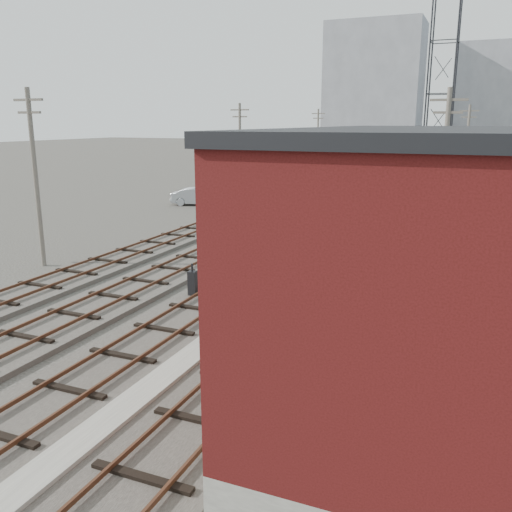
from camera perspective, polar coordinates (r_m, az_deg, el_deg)
The scene contains 23 objects.
ground at distance 62.07m, azimuth 14.91°, elevation 6.68°, with size 320.00×320.00×0.00m, color #282621.
track_right at distance 41.13m, azimuth 14.14°, elevation 3.37°, with size 3.20×90.00×0.39m.
track_mid_right at distance 41.90m, azimuth 8.73°, elevation 3.83°, with size 3.20×90.00×0.39m.
track_mid_left at distance 43.02m, azimuth 3.55°, elevation 4.22°, with size 3.20×90.00×0.39m.
track_left at distance 44.48m, azimuth -1.33°, elevation 4.57°, with size 3.20×90.00×0.39m.
platform_curb at distance 18.49m, azimuth -4.69°, elevation -9.11°, with size 0.90×28.00×0.26m, color gray.
brick_building at distance 13.60m, azimuth 17.94°, elevation -2.65°, with size 6.54×12.20×7.22m.
lattice_tower at distance 36.17m, azimuth 18.65°, elevation 13.47°, with size 1.60×1.60×15.00m.
utility_pole_left_a at distance 29.80m, azimuth -22.21°, elevation 8.01°, with size 1.80×0.24×9.00m.
utility_pole_left_b at distance 50.65m, azimuth -1.70°, elevation 11.05°, with size 1.80×0.24×9.00m.
utility_pole_left_c at distance 74.11m, azimuth 6.50°, elevation 11.89°, with size 1.80×0.24×9.00m.
utility_pole_right_a at distance 29.23m, azimuth 19.09°, elevation 8.17°, with size 1.80×0.24×9.00m.
utility_pole_right_b at distance 59.14m, azimuth 21.26°, elevation 10.55°, with size 1.80×0.24×9.00m.
apartment_left at distance 138.80m, azimuth 12.30°, elevation 16.81°, with size 22.00×14.00×30.00m, color gray.
apartment_right at distance 151.15m, azimuth 23.44°, elevation 14.99°, with size 16.00×12.00×26.00m, color gray.
shed_left at distance 66.01m, azimuth 0.97°, elevation 8.95°, with size 8.00×5.00×3.20m, color gray.
shed_right at distance 71.25m, azimuth 23.44°, elevation 8.51°, with size 6.00×6.00×4.00m, color gray.
signal_mast at distance 14.83m, azimuth 2.82°, elevation -5.42°, with size 0.40×0.41×4.13m.
switch_stand at distance 23.12m, azimuth -6.70°, elevation -2.91°, with size 0.38×0.38×1.46m.
site_trailer at distance 53.48m, azimuth 6.85°, elevation 7.24°, with size 6.13×4.16×2.37m.
car_red at distance 52.32m, azimuth -1.10°, elevation 6.65°, with size 1.67×4.15×1.41m, color maroon.
car_silver at distance 49.53m, azimuth -6.17°, elevation 6.24°, with size 1.64×4.70×1.55m, color #9B9EA2.
car_grey at distance 51.23m, azimuth 0.06°, elevation 6.39°, with size 1.73×4.25×1.23m, color gray.
Camera 1 is at (8.44, -1.05, 7.36)m, focal length 38.00 mm.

